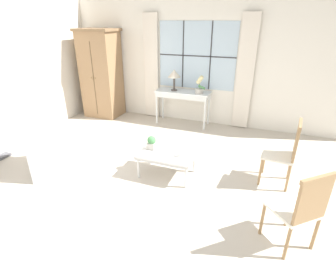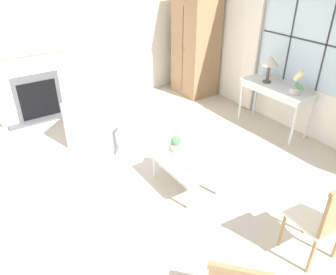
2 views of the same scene
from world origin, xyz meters
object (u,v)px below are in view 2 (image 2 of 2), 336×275
Objects in this scene: table_lamp at (270,61)px; potted_plant_small at (176,144)px; armchair_upholstered at (99,125)px; coffee_table at (185,164)px; pillar_candle at (194,168)px; armoire at (196,44)px; fireplace at (34,81)px; side_chair_wooden at (326,217)px; potted_orchid at (297,84)px; console_table at (276,91)px.

table_lamp reaches higher than potted_plant_small.
armchair_upholstered is at bearing -112.47° from table_lamp.
pillar_candle is (0.23, -0.04, 0.09)m from coffee_table.
armoire is 3.42m from coffee_table.
pillar_candle is (0.51, -0.08, -0.07)m from potted_plant_small.
fireplace reaches higher than armchair_upholstered.
fireplace is 4.48× the size of table_lamp.
side_chair_wooden is 9.25× the size of pillar_candle.
potted_orchid is 2.32m from pillar_candle.
side_chair_wooden is at bearing 12.74° from coffee_table.
fireplace is 3.25m from armoire.
table_lamp reaches higher than potted_orchid.
console_table is at bearing 173.25° from potted_orchid.
side_chair_wooden is (2.39, -1.85, -0.59)m from table_lamp.
potted_orchid reaches higher than side_chair_wooden.
coffee_table is 0.25m from pillar_candle.
pillar_candle is at bearing -9.08° from coffee_table.
armchair_upholstered is 2.07m from pillar_candle.
pillar_candle is at bearing -82.10° from potted_orchid.
fireplace is at bearing -127.38° from table_lamp.
table_lamp is 0.64m from potted_orchid.
armoire is 5.35× the size of potted_orchid.
pillar_candle is at bearing -68.09° from table_lamp.
console_table is at bearing 2.48° from armoire.
console_table is 2.32m from coffee_table.
armoire is 1.70× the size of console_table.
console_table is 2.87m from side_chair_wooden.
potted_orchid is (2.49, 0.04, -0.10)m from armoire.
armoire is at bearing -178.98° from potted_orchid.
console_table is at bearing 101.78° from coffee_table.
console_table is 0.47m from potted_orchid.
coffee_table is at bearing 13.71° from armchair_upholstered.
console_table is 1.42× the size of coffee_table.
armoire reaches higher than console_table.
potted_plant_small reaches higher than coffee_table.
armoire is at bearing 106.68° from armchair_upholstered.
coffee_table is 3.96× the size of potted_plant_small.
side_chair_wooden is at bearing 13.24° from armchair_upholstered.
console_table is at bearing 63.88° from armchair_upholstered.
fireplace is 5.45× the size of potted_orchid.
fireplace reaches higher than potted_orchid.
armchair_upholstered is 1.31× the size of coffee_table.
table_lamp reaches higher than side_chair_wooden.
coffee_table is at bearing -167.26° from side_chair_wooden.
potted_orchid is at bearing 46.19° from fireplace.
fireplace is at bearing -100.80° from armoire.
potted_plant_small is at bearing 171.06° from pillar_candle.
console_table reaches higher than coffee_table.
fireplace is at bearing -159.81° from potted_plant_small.
potted_plant_small is 0.52m from pillar_candle.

